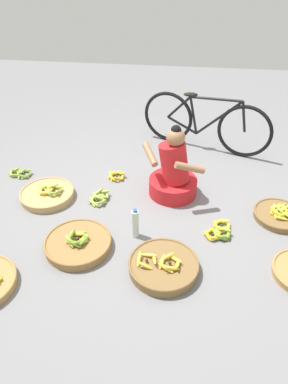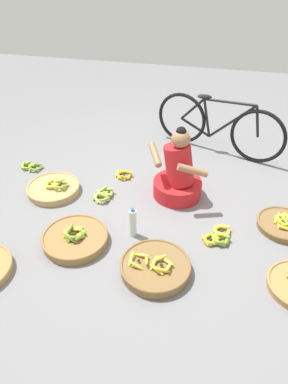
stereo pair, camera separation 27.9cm
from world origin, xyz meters
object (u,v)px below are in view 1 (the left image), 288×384
Objects in this scene: banana_basket_near_vendor at (279,214)px; loose_bananas_back_center at (220,231)px; vendor_woman_front at (173,173)px; loose_bananas_front_left at (99,198)px; banana_basket_front_right at (47,194)px; bicycle_leaning at (205,123)px; banana_basket_mid_right at (78,243)px; water_bottle at (135,223)px; loose_bananas_back_right at (116,176)px; banana_basket_front_center at (163,266)px; loose_bananas_near_bicycle at (19,173)px.

banana_basket_near_vendor is 0.67m from loose_bananas_back_center.
loose_bananas_front_left is (-0.77, -0.23, -0.23)m from vendor_woman_front.
banana_basket_front_right is at bearing 179.12° from banana_basket_near_vendor.
bicycle_leaning is 2.16m from banana_basket_front_right.
vendor_woman_front is 0.80m from loose_bananas_back_center.
bicycle_leaning is at bearing 72.93° from vendor_woman_front.
water_bottle is (0.49, 0.22, 0.10)m from banana_basket_mid_right.
banana_basket_mid_right is 1.93× the size of water_bottle.
loose_bananas_back_right is (-0.67, 0.21, -0.23)m from vendor_woman_front.
banana_basket_mid_right is at bearing -155.86° from water_bottle.
water_bottle reaches higher than banana_basket_front_center.
banana_basket_mid_right is 2.08× the size of loose_bananas_near_bicycle.
loose_bananas_back_center is at bearing 9.32° from water_bottle.
loose_bananas_back_right is at bearing 83.60° from banana_basket_mid_right.
banana_basket_mid_right is at bearing -52.14° from banana_basket_front_right.
vendor_woman_front is 1.36× the size of banana_basket_front_center.
loose_bananas_back_center is (1.28, 0.35, -0.02)m from banana_basket_mid_right.
banana_basket_mid_right is at bearing -46.37° from loose_bananas_near_bicycle.
banana_basket_front_right is (-1.33, 0.86, -0.01)m from banana_basket_front_center.
banana_basket_mid_right is (-1.13, -2.03, -0.31)m from bicycle_leaning.
banana_basket_front_right reaches higher than loose_bananas_back_right.
banana_basket_near_vendor is at bearing -0.88° from banana_basket_front_right.
bicycle_leaning is at bearing 81.18° from banana_basket_front_center.
banana_basket_mid_right is 2.74× the size of loose_bananas_back_right.
banana_basket_front_center reaches higher than loose_bananas_back_right.
vendor_woman_front is 2.66× the size of loose_bananas_front_left.
water_bottle is at bearing -112.79° from vendor_woman_front.
banana_basket_front_right is 1.84× the size of water_bottle.
bicycle_leaning is 1.93m from water_bottle.
banana_basket_mid_right is 1.81× the size of loose_bananas_back_center.
bicycle_leaning is 1.37m from loose_bananas_back_right.
loose_bananas_back_center is at bearing 46.54° from banana_basket_front_center.
loose_bananas_back_right is at bearing 116.32° from banana_basket_front_center.
loose_bananas_back_center is (-0.60, -0.30, -0.02)m from banana_basket_near_vendor.
bicycle_leaning is 2.74× the size of banana_basket_front_center.
banana_basket_near_vendor is at bearing -14.99° from vendor_woman_front.
bicycle_leaning is 2.34m from banana_basket_mid_right.
banana_basket_near_vendor reaches higher than loose_bananas_back_center.
bicycle_leaning is at bearing 23.91° from loose_bananas_near_bicycle.
banana_basket_mid_right reaches higher than loose_bananas_back_right.
banana_basket_front_center is 0.98× the size of banana_basket_mid_right.
vendor_woman_front reaches higher than loose_bananas_front_left.
loose_bananas_back_center is 1.15× the size of loose_bananas_near_bicycle.
bicycle_leaning is at bearing 95.23° from loose_bananas_back_center.
banana_basket_front_right is at bearing -169.25° from vendor_woman_front.
bicycle_leaning is at bearing 118.61° from banana_basket_near_vendor.
bicycle_leaning is 5.19× the size of water_bottle.
loose_bananas_front_left is (-1.10, -1.31, -0.33)m from bicycle_leaning.
loose_bananas_near_bicycle is 1.74m from water_bottle.
water_bottle is at bearing -46.97° from loose_bananas_front_left.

